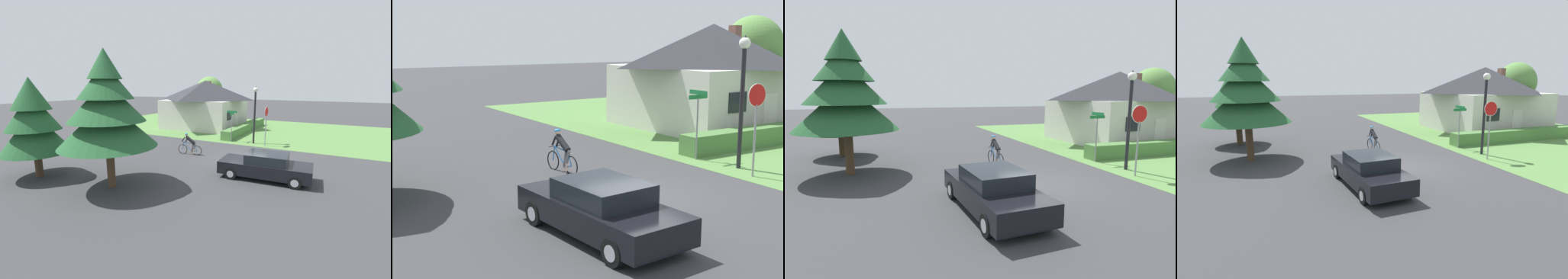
% 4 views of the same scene
% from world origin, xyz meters
% --- Properties ---
extents(ground_plane, '(140.00, 140.00, 0.00)m').
position_xyz_m(ground_plane, '(0.00, 0.00, 0.00)').
color(ground_plane, '#38383A').
extents(cottage_house, '(8.86, 8.19, 5.19)m').
position_xyz_m(cottage_house, '(11.20, 8.39, 2.69)').
color(cottage_house, beige).
rests_on(cottage_house, ground).
extents(hedge_row, '(10.84, 0.90, 0.81)m').
position_xyz_m(hedge_row, '(10.30, 3.25, 0.41)').
color(hedge_row, '#4C7A3D').
rests_on(hedge_row, ground).
extents(sedan_left_lane, '(2.14, 4.59, 1.33)m').
position_xyz_m(sedan_left_lane, '(-2.57, -2.03, 0.65)').
color(sedan_left_lane, black).
rests_on(sedan_left_lane, ground).
extents(cyclist, '(0.44, 1.74, 1.49)m').
position_xyz_m(cyclist, '(-0.35, 3.67, 0.72)').
color(cyclist, black).
rests_on(cyclist, ground).
extents(stop_sign, '(0.76, 0.08, 3.08)m').
position_xyz_m(stop_sign, '(4.67, -0.16, 2.19)').
color(stop_sign, gray).
rests_on(stop_sign, ground).
extents(street_lamp, '(0.39, 0.39, 4.60)m').
position_xyz_m(street_lamp, '(5.15, 0.89, 3.02)').
color(street_lamp, black).
rests_on(street_lamp, ground).
extents(street_name_sign, '(0.90, 0.90, 2.61)m').
position_xyz_m(street_name_sign, '(4.85, 2.71, 1.81)').
color(street_name_sign, gray).
rests_on(street_name_sign, ground).
extents(conifer_tall_near, '(4.38, 4.38, 6.25)m').
position_xyz_m(conifer_tall_near, '(-7.14, 3.96, 3.62)').
color(conifer_tall_near, '#4C3823').
rests_on(conifer_tall_near, ground).
extents(conifer_tall_far, '(3.32, 3.32, 5.09)m').
position_xyz_m(conifer_tall_far, '(-7.94, 8.36, 2.92)').
color(conifer_tall_far, '#4C3823').
rests_on(conifer_tall_far, ground).
extents(deciduous_tree_right, '(3.61, 3.61, 5.80)m').
position_xyz_m(deciduous_tree_right, '(16.81, 10.66, 3.88)').
color(deciduous_tree_right, '#4C3823').
rests_on(deciduous_tree_right, ground).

